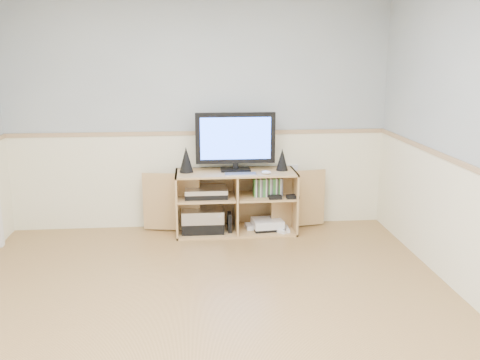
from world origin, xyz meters
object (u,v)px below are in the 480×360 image
at_px(monitor, 235,140).
at_px(game_consoles, 266,224).
at_px(keyboard, 240,174).
at_px(media_cabinet, 236,200).

relative_size(monitor, game_consoles, 1.80).
xyz_separation_m(keyboard, game_consoles, (0.29, 0.13, -0.59)).
bearing_deg(game_consoles, monitor, 169.28).
bearing_deg(keyboard, media_cabinet, 99.47).
height_order(keyboard, game_consoles, keyboard).
bearing_deg(game_consoles, keyboard, -156.07).
distance_m(monitor, game_consoles, 0.96).
height_order(media_cabinet, game_consoles, media_cabinet).
distance_m(media_cabinet, game_consoles, 0.42).
relative_size(media_cabinet, keyboard, 6.17).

